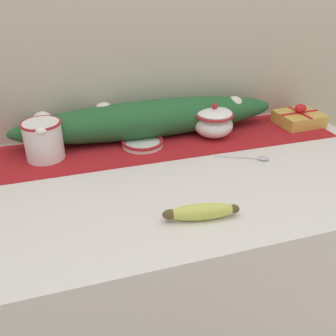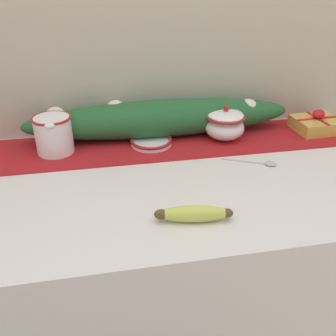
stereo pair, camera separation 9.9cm
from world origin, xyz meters
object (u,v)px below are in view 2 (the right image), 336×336
(cream_pitcher, at_px, (54,133))
(sugar_bowl, at_px, (225,124))
(spoon, at_px, (266,163))
(banana, at_px, (194,214))
(gift_box, at_px, (317,124))
(small_dish, at_px, (151,142))

(cream_pitcher, bearing_deg, sugar_bowl, -0.12)
(sugar_bowl, xyz_separation_m, spoon, (0.07, -0.20, -0.05))
(sugar_bowl, bearing_deg, banana, -116.57)
(sugar_bowl, relative_size, gift_box, 0.82)
(cream_pitcher, bearing_deg, banana, -51.69)
(sugar_bowl, bearing_deg, cream_pitcher, 179.88)
(gift_box, bearing_deg, sugar_bowl, -178.98)
(banana, distance_m, spoon, 0.36)
(small_dish, height_order, banana, banana)
(sugar_bowl, bearing_deg, spoon, -71.45)
(sugar_bowl, distance_m, banana, 0.48)
(sugar_bowl, distance_m, gift_box, 0.34)
(cream_pitcher, distance_m, small_dish, 0.31)
(sugar_bowl, xyz_separation_m, gift_box, (0.34, 0.01, -0.03))
(banana, bearing_deg, spoon, 39.01)
(sugar_bowl, relative_size, small_dish, 0.96)
(cream_pitcher, xyz_separation_m, small_dish, (0.30, -0.00, -0.05))
(banana, bearing_deg, cream_pitcher, 128.31)
(spoon, xyz_separation_m, gift_box, (0.28, 0.21, 0.02))
(sugar_bowl, bearing_deg, small_dish, -179.53)
(sugar_bowl, xyz_separation_m, banana, (-0.21, -0.43, -0.04))
(cream_pitcher, relative_size, gift_box, 0.87)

